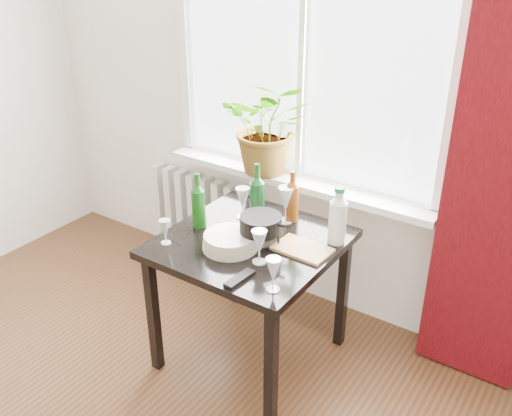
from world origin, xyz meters
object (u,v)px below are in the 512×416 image
Objects in this scene: wineglass_front_right at (259,246)px; wineglass_back_center at (286,204)px; wineglass_front_left at (165,232)px; potted_plant at (269,126)px; plate_stack at (230,241)px; wine_bottle_left at (198,200)px; wineglass_back_left at (243,203)px; fondue_pot at (261,230)px; table at (250,256)px; tv_remote at (240,279)px; cleaning_bottle at (338,215)px; wineglass_far_right at (273,274)px; cutting_board at (302,249)px; wine_bottle_right at (257,193)px; radiator at (201,213)px; bottle_amber at (292,196)px.

wineglass_back_center reaches higher than wineglass_front_right.
wineglass_back_center reaches higher than wineglass_front_left.
potted_plant is 0.82m from plate_stack.
wineglass_back_center is 0.65m from wineglass_front_left.
wine_bottle_left reaches higher than wineglass_back_left.
wine_bottle_left is 1.27× the size of fondue_pot.
table is 0.34m from wineglass_back_center.
tv_remote is (0.10, -0.32, -0.07)m from fondue_pot.
cleaning_bottle is (0.64, -0.36, -0.23)m from potted_plant.
wineglass_far_right is at bearing -94.07° from cleaning_bottle.
wineglass_back_left is 0.47m from cutting_board.
wineglass_far_right is 0.92× the size of wineglass_back_left.
wine_bottle_right is at bearing 120.73° from tv_remote.
radiator is 4.48× the size of wineglass_back_left.
fondue_pot is (0.40, 0.25, 0.01)m from wineglass_front_left.
wineglass_back_center is 0.87× the size of fondue_pot.
bottle_amber is 0.32m from cleaning_bottle.
bottle_amber is 0.95× the size of cleaning_bottle.
wineglass_front_right reaches higher than wineglass_front_left.
radiator is 0.99m from wine_bottle_left.
wineglass_front_right is (1.00, -0.78, 0.45)m from radiator.
wineglass_front_right is (0.24, -0.34, -0.08)m from wine_bottle_right.
potted_plant is at bearing 124.01° from wineglass_far_right.
potted_plant is (-0.27, 0.58, 0.48)m from table.
wine_bottle_left is at bearing -159.43° from cleaning_bottle.
wineglass_back_left is at bearing -175.27° from cleaning_bottle.
table is at bearing 38.69° from wineglass_front_left.
wineglass_front_right is at bearing -45.26° from wineglass_back_left.
tv_remote is at bearing -86.22° from wineglass_front_right.
wineglass_far_right is 0.37m from cutting_board.
wineglass_front_left reaches higher than table.
wineglass_front_right is 1.03× the size of tv_remote.
bottle_amber is at bearing -40.53° from potted_plant.
wineglass_back_center is 0.28m from fondue_pot.
wineglass_front_left is (-0.66, 0.04, -0.02)m from wineglass_far_right.
table is (0.85, -0.63, 0.27)m from radiator.
wineglass_back_left is 0.31m from fondue_pot.
cleaning_bottle reaches higher than radiator.
wine_bottle_left is 2.26× the size of wineglass_front_left.
wineglass_front_right is at bearing -78.42° from bottle_amber.
wineglass_back_left is at bearing 70.60° from wineglass_front_left.
wine_bottle_left is 0.25m from wineglass_front_left.
wine_bottle_left is at bearing 165.22° from wineglass_front_right.
cleaning_bottle is 1.49× the size of wineglass_back_center.
plate_stack reaches higher than table.
table is 0.80m from potted_plant.
bottle_amber is 0.65m from tv_remote.
cleaning_bottle is at bearing 4.73° from wineglass_back_left.
wineglass_far_right is 0.79× the size of wineglass_back_center.
wineglass_front_left is at bearing -166.78° from wineglass_front_right.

